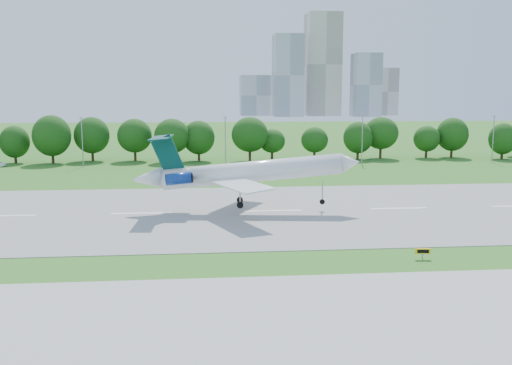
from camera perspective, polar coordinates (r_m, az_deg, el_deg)
ground at (r=63.81m, az=-13.75°, el=-7.75°), size 600.00×600.00×0.00m
runway at (r=87.86m, az=-11.40°, el=-3.06°), size 400.00×45.00×0.08m
taxiway at (r=47.09m, az=-17.00°, el=-13.95°), size 400.00×23.00×0.08m
tree_line at (r=153.22m, az=-8.86°, el=4.40°), size 288.40×8.40×10.40m
light_poles at (r=143.45m, az=-10.10°, el=4.12°), size 175.90×0.25×12.19m
skyline at (r=460.27m, az=6.17°, el=10.44°), size 127.00×52.00×80.00m
airliner at (r=86.55m, az=-1.56°, el=1.08°), size 34.77×25.21×11.01m
taxi_sign_right at (r=65.48m, az=16.33°, el=-6.62°), size 1.72×0.38×1.20m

